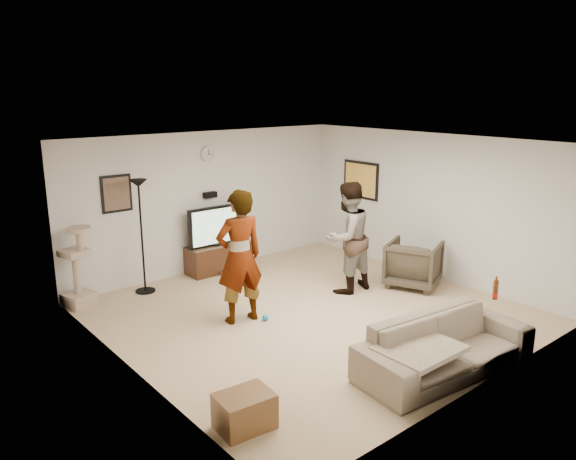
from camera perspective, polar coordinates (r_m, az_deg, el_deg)
floor at (r=8.29m, az=2.29°, el=-8.56°), size 5.50×5.50×0.02m
ceiling at (r=7.67m, az=2.48°, el=9.04°), size 5.50×5.50×0.02m
wall_back at (r=10.05m, az=-8.19°, el=2.93°), size 5.50×0.04×2.50m
wall_front at (r=6.22m, az=19.66°, el=-5.00°), size 5.50×0.04×2.50m
wall_left at (r=6.45m, az=-16.15°, el=-4.02°), size 0.04×5.50×2.50m
wall_right at (r=9.90m, az=14.31°, el=2.45°), size 0.04×5.50×2.50m
wall_clock at (r=9.89m, az=-8.27°, el=7.73°), size 0.26×0.04×0.26m
wall_speaker at (r=9.97m, az=-8.03°, el=3.61°), size 0.25×0.10×0.10m
picture_back at (r=9.21m, az=-17.24°, el=3.59°), size 0.42×0.03×0.52m
picture_right at (r=10.83m, az=7.49°, el=5.13°), size 0.03×0.78×0.62m
tv_stand at (r=10.11m, az=-7.11°, el=-2.82°), size 1.20×0.45×0.50m
console_box at (r=9.88m, az=-5.60°, el=-4.50°), size 0.40×0.30×0.07m
tv at (r=9.95m, az=-7.21°, el=0.48°), size 1.18×0.08×0.70m
tv_screen at (r=9.91m, az=-7.07°, el=0.43°), size 1.09×0.01×0.62m
floor_lamp at (r=9.12m, az=-14.82°, el=-0.71°), size 0.32×0.32×1.84m
cat_tree at (r=8.92m, az=-21.03°, el=-3.57°), size 0.49×0.49×1.24m
person_left at (r=7.72m, az=-5.02°, el=-2.77°), size 0.75×0.55×1.90m
person_right at (r=8.92m, az=6.13°, el=-0.78°), size 0.89×0.70×1.80m
sofa at (r=6.81m, az=15.86°, el=-11.40°), size 2.29×1.10×0.64m
throw_blanket at (r=6.41m, az=13.40°, el=-11.84°), size 0.90×0.70×0.06m
beer_bottle at (r=7.45m, az=20.58°, el=-5.79°), size 0.06×0.06×0.25m
armchair at (r=9.47m, az=12.80°, el=-3.42°), size 1.10×1.09×0.77m
side_table at (r=5.68m, az=-4.49°, el=-18.08°), size 0.57×0.45×0.36m
toy_ball at (r=8.01m, az=-2.34°, el=-9.00°), size 0.09×0.09×0.09m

